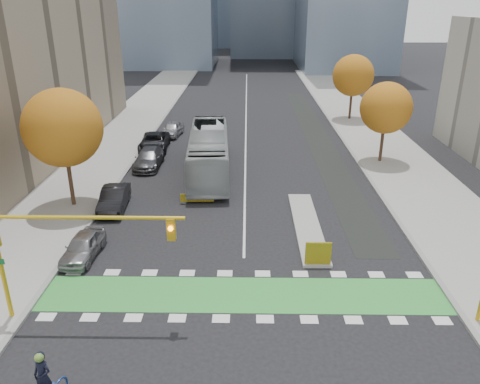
{
  "coord_description": "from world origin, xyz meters",
  "views": [
    {
      "loc": [
        0.13,
        -17.83,
        13.41
      ],
      "look_at": [
        -0.26,
        7.47,
        3.0
      ],
      "focal_mm": 35.0,
      "sensor_mm": 36.0,
      "label": 1
    }
  ],
  "objects_px": {
    "parked_car_e": "(173,129)",
    "parked_car_c": "(149,158)",
    "parked_car_d": "(154,142)",
    "tree_west": "(63,128)",
    "tree_east_far": "(353,76)",
    "traffic_signal_west": "(55,240)",
    "tree_east_near": "(386,108)",
    "parked_car_a": "(83,246)",
    "parked_car_b": "(114,199)",
    "bus": "(209,152)",
    "hazard_board": "(318,253)"
  },
  "relations": [
    {
      "from": "bus",
      "to": "parked_car_d",
      "type": "bearing_deg",
      "value": 127.93
    },
    {
      "from": "parked_car_e",
      "to": "tree_east_near",
      "type": "bearing_deg",
      "value": -15.37
    },
    {
      "from": "tree_west",
      "to": "parked_car_a",
      "type": "xyz_separation_m",
      "value": [
        3.0,
        -7.0,
        -4.94
      ]
    },
    {
      "from": "bus",
      "to": "parked_car_e",
      "type": "bearing_deg",
      "value": 109.04
    },
    {
      "from": "tree_west",
      "to": "parked_car_a",
      "type": "bearing_deg",
      "value": -66.8
    },
    {
      "from": "hazard_board",
      "to": "parked_car_d",
      "type": "relative_size",
      "value": 0.25
    },
    {
      "from": "parked_car_b",
      "to": "parked_car_c",
      "type": "height_order",
      "value": "parked_car_c"
    },
    {
      "from": "tree_west",
      "to": "parked_car_c",
      "type": "bearing_deg",
      "value": 66.68
    },
    {
      "from": "bus",
      "to": "parked_car_b",
      "type": "xyz_separation_m",
      "value": [
        -6.0,
        -7.31,
        -1.07
      ]
    },
    {
      "from": "parked_car_a",
      "to": "parked_car_e",
      "type": "xyz_separation_m",
      "value": [
        1.21,
        25.47,
        0.05
      ]
    },
    {
      "from": "hazard_board",
      "to": "parked_car_b",
      "type": "bearing_deg",
      "value": 150.49
    },
    {
      "from": "hazard_board",
      "to": "traffic_signal_west",
      "type": "bearing_deg",
      "value": -158.45
    },
    {
      "from": "tree_east_far",
      "to": "parked_car_a",
      "type": "relative_size",
      "value": 1.92
    },
    {
      "from": "tree_east_near",
      "to": "parked_car_d",
      "type": "distance_m",
      "value": 21.48
    },
    {
      "from": "traffic_signal_west",
      "to": "parked_car_c",
      "type": "distance_m",
      "value": 21.24
    },
    {
      "from": "parked_car_a",
      "to": "parked_car_e",
      "type": "relative_size",
      "value": 0.93
    },
    {
      "from": "traffic_signal_west",
      "to": "bus",
      "type": "bearing_deg",
      "value": 75.73
    },
    {
      "from": "traffic_signal_west",
      "to": "parked_car_a",
      "type": "height_order",
      "value": "traffic_signal_west"
    },
    {
      "from": "parked_car_d",
      "to": "parked_car_e",
      "type": "height_order",
      "value": "parked_car_d"
    },
    {
      "from": "parked_car_b",
      "to": "tree_west",
      "type": "bearing_deg",
      "value": 167.53
    },
    {
      "from": "hazard_board",
      "to": "traffic_signal_west",
      "type": "distance_m",
      "value": 13.23
    },
    {
      "from": "parked_car_a",
      "to": "bus",
      "type": "bearing_deg",
      "value": 69.7
    },
    {
      "from": "bus",
      "to": "parked_car_b",
      "type": "bearing_deg",
      "value": -132.76
    },
    {
      "from": "hazard_board",
      "to": "parked_car_e",
      "type": "bearing_deg",
      "value": 114.17
    },
    {
      "from": "hazard_board",
      "to": "parked_car_c",
      "type": "xyz_separation_m",
      "value": [
        -12.35,
        16.27,
        -0.05
      ]
    },
    {
      "from": "tree_east_near",
      "to": "bus",
      "type": "relative_size",
      "value": 0.54
    },
    {
      "from": "hazard_board",
      "to": "parked_car_a",
      "type": "height_order",
      "value": "hazard_board"
    },
    {
      "from": "parked_car_a",
      "to": "tree_east_near",
      "type": "bearing_deg",
      "value": 42.08
    },
    {
      "from": "parked_car_d",
      "to": "tree_west",
      "type": "bearing_deg",
      "value": -106.04
    },
    {
      "from": "tree_east_far",
      "to": "parked_car_e",
      "type": "distance_m",
      "value": 22.11
    },
    {
      "from": "traffic_signal_west",
      "to": "parked_car_a",
      "type": "distance_m",
      "value": 6.54
    },
    {
      "from": "parked_car_b",
      "to": "parked_car_e",
      "type": "xyz_separation_m",
      "value": [
        1.21,
        18.91,
        -0.03
      ]
    },
    {
      "from": "parked_car_b",
      "to": "parked_car_a",
      "type": "bearing_deg",
      "value": -94.07
    },
    {
      "from": "parked_car_a",
      "to": "parked_car_b",
      "type": "height_order",
      "value": "parked_car_b"
    },
    {
      "from": "bus",
      "to": "parked_car_d",
      "type": "relative_size",
      "value": 2.35
    },
    {
      "from": "parked_car_d",
      "to": "parked_car_c",
      "type": "bearing_deg",
      "value": -87.54
    },
    {
      "from": "hazard_board",
      "to": "parked_car_d",
      "type": "xyz_separation_m",
      "value": [
        -12.8,
        21.27,
        -0.02
      ]
    },
    {
      "from": "tree_east_near",
      "to": "bus",
      "type": "xyz_separation_m",
      "value": [
        -15.0,
        -3.13,
        -3.04
      ]
    },
    {
      "from": "tree_east_far",
      "to": "parked_car_c",
      "type": "xyz_separation_m",
      "value": [
        -20.85,
        -17.53,
        -4.49
      ]
    },
    {
      "from": "tree_west",
      "to": "parked_car_d",
      "type": "distance_m",
      "value": 14.66
    },
    {
      "from": "parked_car_c",
      "to": "parked_car_a",
      "type": "bearing_deg",
      "value": -91.85
    },
    {
      "from": "parked_car_c",
      "to": "parked_car_e",
      "type": "height_order",
      "value": "parked_car_c"
    },
    {
      "from": "tree_east_far",
      "to": "traffic_signal_west",
      "type": "distance_m",
      "value": 43.61
    },
    {
      "from": "parked_car_e",
      "to": "parked_car_c",
      "type": "bearing_deg",
      "value": -85.43
    },
    {
      "from": "bus",
      "to": "parked_car_c",
      "type": "distance_m",
      "value": 5.69
    },
    {
      "from": "hazard_board",
      "to": "parked_car_e",
      "type": "xyz_separation_m",
      "value": [
        -11.79,
        26.27,
        -0.07
      ]
    },
    {
      "from": "tree_east_far",
      "to": "traffic_signal_west",
      "type": "relative_size",
      "value": 0.9
    },
    {
      "from": "tree_east_near",
      "to": "parked_car_c",
      "type": "height_order",
      "value": "tree_east_near"
    },
    {
      "from": "tree_east_near",
      "to": "parked_car_d",
      "type": "xyz_separation_m",
      "value": [
        -20.8,
        3.47,
        -4.09
      ]
    },
    {
      "from": "parked_car_b",
      "to": "parked_car_d",
      "type": "height_order",
      "value": "parked_car_d"
    }
  ]
}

